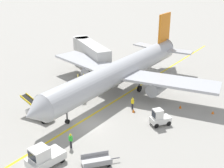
{
  "coord_description": "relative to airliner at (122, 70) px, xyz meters",
  "views": [
    {
      "loc": [
        15.07,
        -27.34,
        18.05
      ],
      "look_at": [
        -0.36,
        7.48,
        2.5
      ],
      "focal_mm": 47.15,
      "sensor_mm": 36.0,
      "label": 1
    }
  ],
  "objects": [
    {
      "name": "taxi_line_yellow",
      "position": [
        -0.11,
        -6.01,
        -3.41
      ],
      "size": [
        16.36,
        78.43,
        0.01
      ],
      "primitive_type": "cube",
      "rotation": [
        0.0,
        0.0,
        -0.2
      ],
      "color": "yellow",
      "rests_on": "ground"
    },
    {
      "name": "jet_bridge",
      "position": [
        -9.95,
        8.19,
        0.12
      ],
      "size": [
        11.22,
        10.34,
        4.85
      ],
      "color": "beige",
      "rests_on": "ground"
    },
    {
      "name": "pushback_tug",
      "position": [
        -0.08,
        -19.68,
        -2.42
      ],
      "size": [
        3.03,
        4.03,
        2.2
      ],
      "color": "silver",
      "rests_on": "ground"
    },
    {
      "name": "safety_cone_wingtip_right",
      "position": [
        3.96,
        -5.76,
        -3.2
      ],
      "size": [
        0.36,
        0.36,
        0.44
      ],
      "primitive_type": "cone",
      "color": "orange",
      "rests_on": "ground"
    },
    {
      "name": "belt_loader_aft_hold",
      "position": [
        -4.65,
        -4.5,
        -2.64
      ],
      "size": [
        3.43,
        5.01,
        2.59
      ],
      "color": "silver",
      "rests_on": "ground"
    },
    {
      "name": "baggage_cart_loaded",
      "position": [
        4.48,
        -17.56,
        -2.95
      ],
      "size": [
        3.41,
        3.01,
        0.94
      ],
      "color": "#A5A5A8",
      "rests_on": "ground"
    },
    {
      "name": "ground_crew_marshaller",
      "position": [
        3.54,
        -5.02,
        -2.51
      ],
      "size": [
        0.36,
        0.24,
        1.7
      ],
      "color": "#26262D",
      "rests_on": "ground"
    },
    {
      "name": "baggage_tug_near_wing",
      "position": [
        7.92,
        -7.57,
        -2.49
      ],
      "size": [
        2.63,
        2.6,
        2.1
      ],
      "color": "silver",
      "rests_on": "ground"
    },
    {
      "name": "ground_plane",
      "position": [
        0.25,
        -11.01,
        -3.42
      ],
      "size": [
        300.0,
        300.0,
        0.0
      ],
      "primitive_type": "plane",
      "color": "#9E9B93"
    },
    {
      "name": "belt_loader_forward_hold",
      "position": [
        -6.34,
        -12.07,
        -2.64
      ],
      "size": [
        5.16,
        2.33,
        2.59
      ],
      "color": "silver",
      "rests_on": "ground"
    },
    {
      "name": "ground_crew_wing_walker",
      "position": [
        0.69,
        -16.05,
        -2.51
      ],
      "size": [
        0.36,
        0.24,
        1.7
      ],
      "color": "#26262D",
      "rests_on": "ground"
    },
    {
      "name": "safety_cone_nose_left",
      "position": [
        9.36,
        -2.11,
        -3.2
      ],
      "size": [
        0.36,
        0.36,
        0.44
      ],
      "primitive_type": "cone",
      "color": "orange",
      "rests_on": "ground"
    },
    {
      "name": "airliner",
      "position": [
        0.0,
        0.0,
        0.0
      ],
      "size": [
        28.03,
        35.12,
        10.1
      ],
      "color": "#B2B5BA",
      "rests_on": "ground"
    },
    {
      "name": "safety_cone_wingtip_left",
      "position": [
        13.58,
        -1.98,
        -3.2
      ],
      "size": [
        0.36,
        0.36,
        0.44
      ],
      "primitive_type": "cone",
      "color": "orange",
      "rests_on": "ground"
    },
    {
      "name": "safety_cone_nose_right",
      "position": [
        1.86,
        4.29,
        -3.2
      ],
      "size": [
        0.36,
        0.36,
        0.44
      ],
      "primitive_type": "cone",
      "color": "orange",
      "rests_on": "ground"
    }
  ]
}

